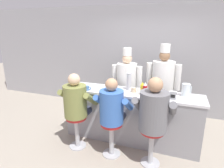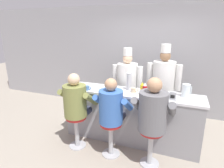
{
  "view_description": "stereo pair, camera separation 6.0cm",
  "coord_description": "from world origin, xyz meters",
  "px_view_note": "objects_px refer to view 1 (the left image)",
  "views": [
    {
      "loc": [
        0.79,
        -2.92,
        2.12
      ],
      "look_at": [
        -0.37,
        0.25,
        1.12
      ],
      "focal_mm": 30.0,
      "sensor_mm": 36.0,
      "label": 1
    },
    {
      "loc": [
        0.84,
        -2.9,
        2.12
      ],
      "look_at": [
        -0.37,
        0.25,
        1.12
      ],
      "focal_mm": 30.0,
      "sensor_mm": 36.0,
      "label": 2
    }
  ],
  "objects_px": {
    "coffee_mug_blue": "(87,88)",
    "cup_stack_steel": "(129,81)",
    "water_pitcher_clear": "(186,90)",
    "ketchup_bottle_red": "(145,90)",
    "cereal_bowl": "(116,90)",
    "diner_seated_blue": "(112,109)",
    "hot_sauce_bottle_orange": "(150,92)",
    "mustard_bottle_yellow": "(142,89)",
    "coffee_mug_tan": "(134,90)",
    "breakfast_plate": "(82,86)",
    "diner_seated_grey": "(154,113)",
    "cook_in_whites_far": "(162,83)",
    "napkin_dispenser_chrome": "(173,96)",
    "diner_seated_olive": "(76,103)",
    "cook_in_whites_near": "(126,84)"
  },
  "relations": [
    {
      "from": "coffee_mug_blue",
      "to": "coffee_mug_tan",
      "type": "bearing_deg",
      "value": 12.16
    },
    {
      "from": "ketchup_bottle_red",
      "to": "cook_in_whites_near",
      "type": "height_order",
      "value": "cook_in_whites_near"
    },
    {
      "from": "diner_seated_olive",
      "to": "water_pitcher_clear",
      "type": "bearing_deg",
      "value": 19.07
    },
    {
      "from": "hot_sauce_bottle_orange",
      "to": "coffee_mug_tan",
      "type": "relative_size",
      "value": 1.18
    },
    {
      "from": "ketchup_bottle_red",
      "to": "breakfast_plate",
      "type": "relative_size",
      "value": 0.95
    },
    {
      "from": "cereal_bowl",
      "to": "cook_in_whites_near",
      "type": "relative_size",
      "value": 0.09
    },
    {
      "from": "hot_sauce_bottle_orange",
      "to": "water_pitcher_clear",
      "type": "xyz_separation_m",
      "value": [
        0.57,
        0.22,
        0.04
      ]
    },
    {
      "from": "breakfast_plate",
      "to": "cook_in_whites_far",
      "type": "relative_size",
      "value": 0.14
    },
    {
      "from": "breakfast_plate",
      "to": "coffee_mug_tan",
      "type": "distance_m",
      "value": 1.06
    },
    {
      "from": "mustard_bottle_yellow",
      "to": "cup_stack_steel",
      "type": "bearing_deg",
      "value": 150.23
    },
    {
      "from": "hot_sauce_bottle_orange",
      "to": "diner_seated_blue",
      "type": "xyz_separation_m",
      "value": [
        -0.55,
        -0.4,
        -0.23
      ]
    },
    {
      "from": "hot_sauce_bottle_orange",
      "to": "cook_in_whites_far",
      "type": "height_order",
      "value": "cook_in_whites_far"
    },
    {
      "from": "water_pitcher_clear",
      "to": "cereal_bowl",
      "type": "distance_m",
      "value": 1.22
    },
    {
      "from": "diner_seated_olive",
      "to": "diner_seated_blue",
      "type": "distance_m",
      "value": 0.67
    },
    {
      "from": "napkin_dispenser_chrome",
      "to": "cup_stack_steel",
      "type": "bearing_deg",
      "value": 162.23
    },
    {
      "from": "ketchup_bottle_red",
      "to": "napkin_dispenser_chrome",
      "type": "xyz_separation_m",
      "value": [
        0.46,
        -0.03,
        -0.04
      ]
    },
    {
      "from": "water_pitcher_clear",
      "to": "cereal_bowl",
      "type": "xyz_separation_m",
      "value": [
        -1.2,
        -0.19,
        -0.08
      ]
    },
    {
      "from": "cereal_bowl",
      "to": "diner_seated_blue",
      "type": "xyz_separation_m",
      "value": [
        0.08,
        -0.43,
        -0.18
      ]
    },
    {
      "from": "cereal_bowl",
      "to": "diner_seated_blue",
      "type": "relative_size",
      "value": 0.11
    },
    {
      "from": "ketchup_bottle_red",
      "to": "diner_seated_olive",
      "type": "xyz_separation_m",
      "value": [
        -1.13,
        -0.4,
        -0.26
      ]
    },
    {
      "from": "cup_stack_steel",
      "to": "diner_seated_grey",
      "type": "bearing_deg",
      "value": -47.8
    },
    {
      "from": "coffee_mug_blue",
      "to": "coffee_mug_tan",
      "type": "height_order",
      "value": "coffee_mug_tan"
    },
    {
      "from": "hot_sauce_bottle_orange",
      "to": "cook_in_whites_far",
      "type": "bearing_deg",
      "value": 82.34
    },
    {
      "from": "diner_seated_olive",
      "to": "diner_seated_grey",
      "type": "xyz_separation_m",
      "value": [
        1.35,
        0.0,
        0.03
      ]
    },
    {
      "from": "ketchup_bottle_red",
      "to": "water_pitcher_clear",
      "type": "bearing_deg",
      "value": 18.48
    },
    {
      "from": "mustard_bottle_yellow",
      "to": "cereal_bowl",
      "type": "distance_m",
      "value": 0.48
    },
    {
      "from": "diner_seated_olive",
      "to": "cook_in_whites_near",
      "type": "relative_size",
      "value": 0.81
    },
    {
      "from": "water_pitcher_clear",
      "to": "diner_seated_grey",
      "type": "distance_m",
      "value": 0.79
    },
    {
      "from": "ketchup_bottle_red",
      "to": "water_pitcher_clear",
      "type": "distance_m",
      "value": 0.7
    },
    {
      "from": "ketchup_bottle_red",
      "to": "cereal_bowl",
      "type": "bearing_deg",
      "value": 176.43
    },
    {
      "from": "ketchup_bottle_red",
      "to": "diner_seated_grey",
      "type": "height_order",
      "value": "diner_seated_grey"
    },
    {
      "from": "hot_sauce_bottle_orange",
      "to": "diner_seated_blue",
      "type": "bearing_deg",
      "value": -143.96
    },
    {
      "from": "water_pitcher_clear",
      "to": "coffee_mug_blue",
      "type": "height_order",
      "value": "water_pitcher_clear"
    },
    {
      "from": "cereal_bowl",
      "to": "coffee_mug_blue",
      "type": "bearing_deg",
      "value": -170.2
    },
    {
      "from": "cook_in_whites_far",
      "to": "coffee_mug_tan",
      "type": "bearing_deg",
      "value": -119.78
    },
    {
      "from": "napkin_dispenser_chrome",
      "to": "diner_seated_blue",
      "type": "height_order",
      "value": "diner_seated_blue"
    },
    {
      "from": "ketchup_bottle_red",
      "to": "mustard_bottle_yellow",
      "type": "xyz_separation_m",
      "value": [
        -0.06,
        0.06,
        -0.01
      ]
    },
    {
      "from": "ketchup_bottle_red",
      "to": "napkin_dispenser_chrome",
      "type": "height_order",
      "value": "ketchup_bottle_red"
    },
    {
      "from": "mustard_bottle_yellow",
      "to": "water_pitcher_clear",
      "type": "bearing_deg",
      "value": 12.22
    },
    {
      "from": "ketchup_bottle_red",
      "to": "cereal_bowl",
      "type": "distance_m",
      "value": 0.55
    },
    {
      "from": "mustard_bottle_yellow",
      "to": "water_pitcher_clear",
      "type": "distance_m",
      "value": 0.74
    },
    {
      "from": "diner_seated_blue",
      "to": "coffee_mug_blue",
      "type": "bearing_deg",
      "value": 151.81
    },
    {
      "from": "water_pitcher_clear",
      "to": "cup_stack_steel",
      "type": "xyz_separation_m",
      "value": [
        -1.01,
        0.01,
        0.05
      ]
    },
    {
      "from": "water_pitcher_clear",
      "to": "cereal_bowl",
      "type": "height_order",
      "value": "water_pitcher_clear"
    },
    {
      "from": "cup_stack_steel",
      "to": "cook_in_whites_far",
      "type": "xyz_separation_m",
      "value": [
        0.56,
        0.67,
        -0.16
      ]
    },
    {
      "from": "coffee_mug_blue",
      "to": "cup_stack_steel",
      "type": "xyz_separation_m",
      "value": [
        0.74,
        0.29,
        0.12
      ]
    },
    {
      "from": "diner_seated_grey",
      "to": "cook_in_whites_far",
      "type": "xyz_separation_m",
      "value": [
        -0.0,
        1.29,
        0.12
      ]
    },
    {
      "from": "ketchup_bottle_red",
      "to": "coffee_mug_tan",
      "type": "distance_m",
      "value": 0.27
    },
    {
      "from": "breakfast_plate",
      "to": "coffee_mug_blue",
      "type": "xyz_separation_m",
      "value": [
        0.2,
        -0.18,
        0.03
      ]
    },
    {
      "from": "diner_seated_grey",
      "to": "cook_in_whites_near",
      "type": "bearing_deg",
      "value": 123.12
    }
  ]
}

